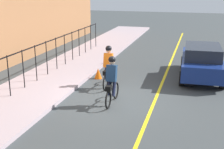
{
  "coord_description": "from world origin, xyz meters",
  "views": [
    {
      "loc": [
        -10.72,
        -3.03,
        4.29
      ],
      "look_at": [
        0.04,
        0.03,
        1.0
      ],
      "focal_mm": 49.28,
      "sensor_mm": 36.0,
      "label": 1
    }
  ],
  "objects_px": {
    "traffic_cone_near": "(98,73)",
    "traffic_cone_far": "(107,62)",
    "cyclist_lead": "(108,67)",
    "patrol_sedan": "(202,61)",
    "cyclist_follow": "(112,81)"
  },
  "relations": [
    {
      "from": "traffic_cone_near",
      "to": "traffic_cone_far",
      "type": "distance_m",
      "value": 2.3
    },
    {
      "from": "cyclist_lead",
      "to": "cyclist_follow",
      "type": "height_order",
      "value": "same"
    },
    {
      "from": "traffic_cone_near",
      "to": "traffic_cone_far",
      "type": "height_order",
      "value": "traffic_cone_near"
    },
    {
      "from": "traffic_cone_far",
      "to": "traffic_cone_near",
      "type": "bearing_deg",
      "value": -173.54
    },
    {
      "from": "patrol_sedan",
      "to": "traffic_cone_far",
      "type": "xyz_separation_m",
      "value": [
        0.83,
        4.93,
        -0.59
      ]
    },
    {
      "from": "cyclist_lead",
      "to": "patrol_sedan",
      "type": "xyz_separation_m",
      "value": [
        2.55,
        -3.83,
        -0.09
      ]
    },
    {
      "from": "cyclist_follow",
      "to": "traffic_cone_far",
      "type": "xyz_separation_m",
      "value": [
        5.23,
        1.77,
        -0.68
      ]
    },
    {
      "from": "cyclist_lead",
      "to": "patrol_sedan",
      "type": "distance_m",
      "value": 4.6
    },
    {
      "from": "cyclist_follow",
      "to": "traffic_cone_near",
      "type": "distance_m",
      "value": 3.38
    },
    {
      "from": "patrol_sedan",
      "to": "traffic_cone_near",
      "type": "height_order",
      "value": "patrol_sedan"
    },
    {
      "from": "cyclist_follow",
      "to": "traffic_cone_far",
      "type": "distance_m",
      "value": 5.57
    },
    {
      "from": "cyclist_follow",
      "to": "patrol_sedan",
      "type": "height_order",
      "value": "cyclist_follow"
    },
    {
      "from": "cyclist_lead",
      "to": "patrol_sedan",
      "type": "height_order",
      "value": "cyclist_lead"
    },
    {
      "from": "cyclist_lead",
      "to": "traffic_cone_far",
      "type": "bearing_deg",
      "value": 18.07
    },
    {
      "from": "traffic_cone_far",
      "to": "cyclist_follow",
      "type": "bearing_deg",
      "value": -161.34
    }
  ]
}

